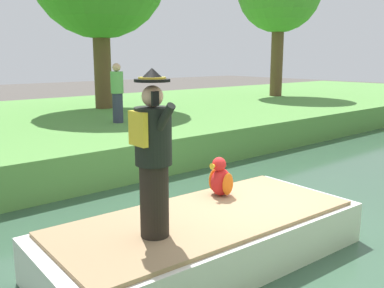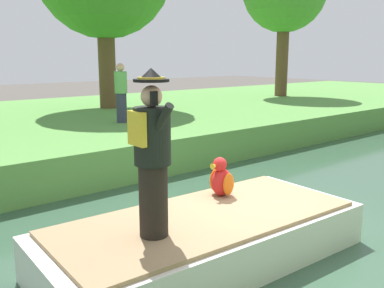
{
  "view_description": "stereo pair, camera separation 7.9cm",
  "coord_description": "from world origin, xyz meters",
  "px_view_note": "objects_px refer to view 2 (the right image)",
  "views": [
    {
      "loc": [
        3.77,
        -4.57,
        2.67
      ],
      "look_at": [
        -0.18,
        -1.17,
        1.61
      ],
      "focal_mm": 40.16,
      "sensor_mm": 36.0,
      "label": 1
    },
    {
      "loc": [
        3.82,
        -4.51,
        2.67
      ],
      "look_at": [
        -0.18,
        -1.17,
        1.61
      ],
      "focal_mm": 40.16,
      "sensor_mm": 36.0,
      "label": 2
    }
  ],
  "objects_px": {
    "boat": "(205,238)",
    "person_bystander": "(121,93)",
    "parrot_plush": "(221,179)",
    "person_pirate": "(152,155)"
  },
  "relations": [
    {
      "from": "person_pirate",
      "to": "parrot_plush",
      "type": "height_order",
      "value": "person_pirate"
    },
    {
      "from": "parrot_plush",
      "to": "person_bystander",
      "type": "bearing_deg",
      "value": 162.37
    },
    {
      "from": "person_pirate",
      "to": "person_bystander",
      "type": "distance_m",
      "value": 7.29
    },
    {
      "from": "boat",
      "to": "person_pirate",
      "type": "distance_m",
      "value": 1.5
    },
    {
      "from": "parrot_plush",
      "to": "person_bystander",
      "type": "xyz_separation_m",
      "value": [
        -5.9,
        1.87,
        0.76
      ]
    },
    {
      "from": "boat",
      "to": "person_pirate",
      "type": "height_order",
      "value": "person_pirate"
    },
    {
      "from": "person_pirate",
      "to": "parrot_plush",
      "type": "xyz_separation_m",
      "value": [
        -0.54,
        1.55,
        -0.68
      ]
    },
    {
      "from": "parrot_plush",
      "to": "person_pirate",
      "type": "bearing_deg",
      "value": -70.91
    },
    {
      "from": "boat",
      "to": "person_bystander",
      "type": "xyz_separation_m",
      "value": [
        -6.34,
        2.57,
        1.31
      ]
    },
    {
      "from": "boat",
      "to": "person_bystander",
      "type": "height_order",
      "value": "person_bystander"
    }
  ]
}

